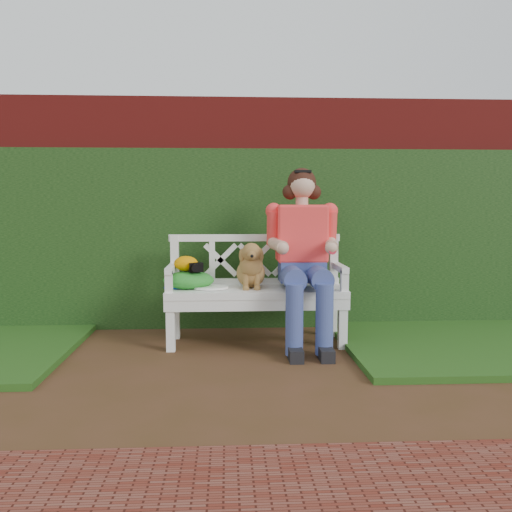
{
  "coord_description": "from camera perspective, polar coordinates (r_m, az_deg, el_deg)",
  "views": [
    {
      "loc": [
        0.15,
        -3.51,
        1.19
      ],
      "look_at": [
        0.39,
        1.02,
        0.75
      ],
      "focal_mm": 38.0,
      "sensor_mm": 36.0,
      "label": 1
    }
  ],
  "objects": [
    {
      "name": "dog",
      "position": [
        4.56,
        -0.54,
        -0.93
      ],
      "size": [
        0.28,
        0.37,
        0.39
      ],
      "primitive_type": null,
      "rotation": [
        0.0,
        0.0,
        0.06
      ],
      "color": "olive",
      "rests_on": "garden_bench"
    },
    {
      "name": "garden_bench",
      "position": [
        4.63,
        -0.0,
        -6.3
      ],
      "size": [
        1.59,
        0.64,
        0.48
      ],
      "primitive_type": null,
      "rotation": [
        0.0,
        0.0,
        0.02
      ],
      "color": "white",
      "rests_on": "ground"
    },
    {
      "name": "ground",
      "position": [
        3.71,
        -5.27,
        -13.21
      ],
      "size": [
        60.0,
        60.0,
        0.0
      ],
      "primitive_type": "plane",
      "color": "#412B15"
    },
    {
      "name": "ivy_hedge",
      "position": [
        5.2,
        -4.63,
        1.78
      ],
      "size": [
        10.0,
        0.18,
        1.7
      ],
      "primitive_type": "cube",
      "color": "#325B20",
      "rests_on": "ground"
    },
    {
      "name": "camera_item",
      "position": [
        4.53,
        -6.37,
        -1.17
      ],
      "size": [
        0.13,
        0.11,
        0.08
      ],
      "primitive_type": "cube",
      "rotation": [
        0.0,
        0.0,
        0.27
      ],
      "color": "black",
      "rests_on": "green_bag"
    },
    {
      "name": "green_bag",
      "position": [
        4.58,
        -7.11,
        -2.49
      ],
      "size": [
        0.45,
        0.36,
        0.14
      ],
      "primitive_type": null,
      "rotation": [
        0.0,
        0.0,
        0.07
      ],
      "color": "#287A27",
      "rests_on": "garden_bench"
    },
    {
      "name": "seated_woman",
      "position": [
        4.57,
        4.9,
        0.04
      ],
      "size": [
        0.91,
        1.03,
        1.51
      ],
      "primitive_type": null,
      "rotation": [
        0.0,
        0.0,
        -0.39
      ],
      "color": "#E55158",
      "rests_on": "ground"
    },
    {
      "name": "brick_wall",
      "position": [
        5.41,
        -4.59,
        4.58
      ],
      "size": [
        10.0,
        0.3,
        2.2
      ],
      "primitive_type": "cube",
      "color": "maroon",
      "rests_on": "ground"
    },
    {
      "name": "tennis_racket",
      "position": [
        4.53,
        -5.12,
        -3.32
      ],
      "size": [
        0.6,
        0.39,
        0.03
      ],
      "primitive_type": null,
      "rotation": [
        0.0,
        0.0,
        0.31
      ],
      "color": "white",
      "rests_on": "garden_bench"
    },
    {
      "name": "grass_right",
      "position": [
        5.09,
        23.64,
        -8.17
      ],
      "size": [
        2.6,
        2.0,
        0.05
      ],
      "primitive_type": "cube",
      "color": "#27511E",
      "rests_on": "ground"
    },
    {
      "name": "baseball_glove",
      "position": [
        4.58,
        -7.39,
        -0.79
      ],
      "size": [
        0.25,
        0.22,
        0.13
      ],
      "primitive_type": "ellipsoid",
      "rotation": [
        0.0,
        0.0,
        0.44
      ],
      "color": "#D88700",
      "rests_on": "green_bag"
    }
  ]
}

